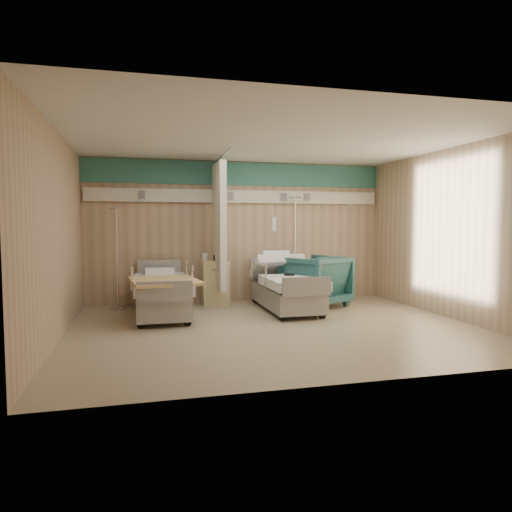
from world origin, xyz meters
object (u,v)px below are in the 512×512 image
Objects in this scene: bed_right at (286,293)px; bed_left at (162,297)px; visitor_armchair at (315,281)px; iv_stand_left at (118,289)px; iv_stand_right at (295,279)px; bedside_cabinet at (215,282)px.

bed_left is at bearing 180.00° from bed_right.
iv_stand_left is at bearing -35.73° from visitor_armchair.
iv_stand_left is at bearing -176.61° from iv_stand_right.
visitor_armchair is (1.80, -0.67, 0.06)m from bedside_cabinet.
bed_right is 1.17× the size of iv_stand_left.
bedside_cabinet is (-1.15, 0.90, 0.11)m from bed_right.
bedside_cabinet is at bearing 40.60° from bed_left.
visitor_armchair is 0.75m from iv_stand_right.
bedside_cabinet is 1.92m from visitor_armchair.
visitor_armchair reaches higher than bedside_cabinet.
bed_left is at bearing -45.50° from iv_stand_left.
iv_stand_left is at bearing -175.54° from bedside_cabinet.
iv_stand_left reaches higher than bed_left.
iv_stand_right reaches higher than iv_stand_left.
iv_stand_left is (-1.80, -0.14, -0.05)m from bedside_cabinet.
iv_stand_right reaches higher than bed_right.
iv_stand_right is (-0.15, 0.74, -0.05)m from visitor_armchair.
visitor_armchair is at bearing -78.48° from iv_stand_right.
bed_right is at bearing -14.46° from iv_stand_left.
bedside_cabinet is 0.40× the size of iv_stand_right.
iv_stand_right is at bearing 3.39° from iv_stand_left.
visitor_armchair reaches higher than bed_right.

